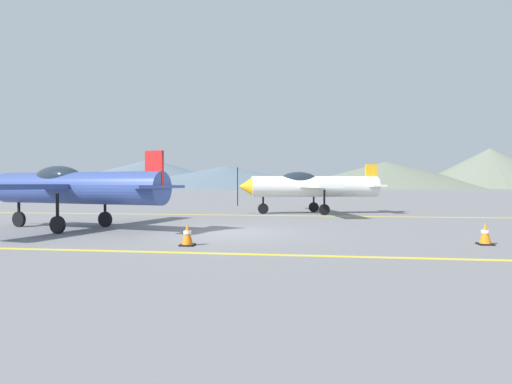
% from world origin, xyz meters
% --- Properties ---
extents(ground_plane, '(400.00, 400.00, 0.00)m').
position_xyz_m(ground_plane, '(0.00, 0.00, 0.00)').
color(ground_plane, slate).
extents(apron_line_near, '(80.00, 0.16, 0.01)m').
position_xyz_m(apron_line_near, '(0.00, -3.99, 0.01)').
color(apron_line_near, yellow).
rests_on(apron_line_near, ground_plane).
extents(apron_line_far, '(80.00, 0.16, 0.01)m').
position_xyz_m(apron_line_far, '(0.00, 7.40, 0.01)').
color(apron_line_far, yellow).
rests_on(apron_line_far, ground_plane).
extents(airplane_near, '(7.70, 8.76, 2.63)m').
position_xyz_m(airplane_near, '(-5.49, 0.18, 1.48)').
color(airplane_near, '#33478C').
rests_on(airplane_near, ground_plane).
extents(airplane_mid, '(7.70, 8.74, 2.63)m').
position_xyz_m(airplane_mid, '(2.60, 8.98, 1.48)').
color(airplane_mid, white).
rests_on(airplane_mid, ground_plane).
extents(traffic_cone_front, '(0.36, 0.36, 0.59)m').
position_xyz_m(traffic_cone_front, '(7.21, -1.70, 0.29)').
color(traffic_cone_front, black).
rests_on(traffic_cone_front, ground_plane).
extents(traffic_cone_side, '(0.36, 0.36, 0.59)m').
position_xyz_m(traffic_cone_side, '(-0.39, -2.91, 0.29)').
color(traffic_cone_side, black).
rests_on(traffic_cone_side, ground_plane).
extents(hill_left, '(86.28, 86.28, 11.89)m').
position_xyz_m(hill_left, '(-64.95, 152.85, 5.95)').
color(hill_left, slate).
rests_on(hill_left, ground_plane).
extents(hill_centerleft, '(83.93, 83.93, 8.23)m').
position_xyz_m(hill_centerleft, '(-29.81, 138.09, 4.12)').
color(hill_centerleft, slate).
rests_on(hill_centerleft, ground_plane).
extents(hill_centerright, '(74.23, 74.23, 9.64)m').
position_xyz_m(hill_centerright, '(28.80, 142.64, 4.82)').
color(hill_centerright, slate).
rests_on(hill_centerright, ground_plane).
extents(hill_right, '(52.92, 52.92, 13.91)m').
position_xyz_m(hill_right, '(63.30, 140.01, 6.96)').
color(hill_right, slate).
rests_on(hill_right, ground_plane).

